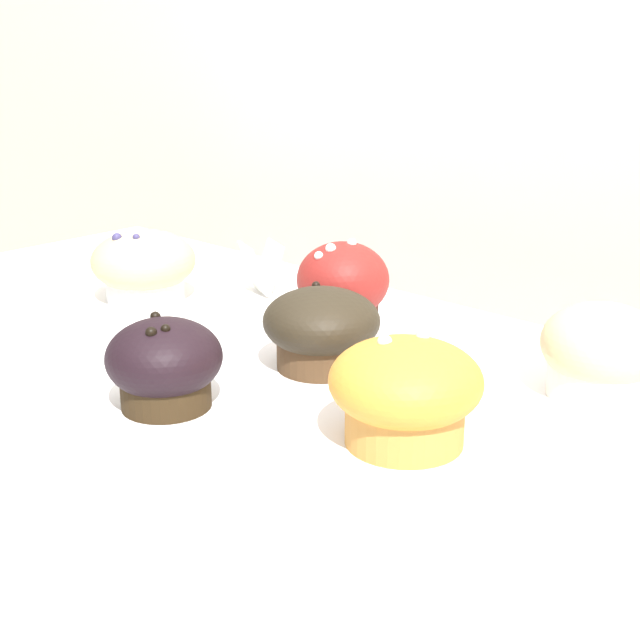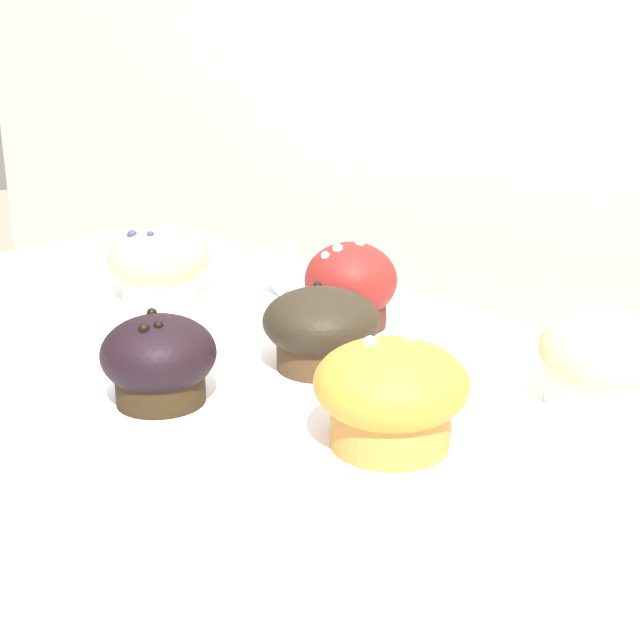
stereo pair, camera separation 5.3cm
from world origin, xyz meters
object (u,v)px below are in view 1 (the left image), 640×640
object	(u,v)px
muffin_back_center	(602,352)
muffin_front_right	(343,286)
muffin_back_right	(164,364)
muffin_front_left	(321,328)
muffin_back_left	(408,390)
muffin_front_center	(144,266)

from	to	relation	value
muffin_back_center	muffin_front_right	bearing A→B (deg)	-178.32
muffin_back_right	muffin_front_left	size ratio (longest dim) A/B	0.89
muffin_front_right	muffin_back_center	size ratio (longest dim) A/B	0.94
muffin_back_right	muffin_back_center	distance (m)	0.37
muffin_back_left	muffin_back_right	distance (m)	0.21
muffin_front_left	muffin_front_center	bearing A→B (deg)	176.41
muffin_back_left	muffin_front_left	world-z (taller)	muffin_back_left
muffin_front_center	muffin_back_center	size ratio (longest dim) A/B	1.15
muffin_front_center	muffin_front_right	distance (m)	0.24
muffin_back_right	muffin_front_left	xyz separation A→B (m)	(0.03, 0.15, 0.00)
muffin_back_left	muffin_front_right	world-z (taller)	muffin_front_right
muffin_back_right	muffin_back_center	size ratio (longest dim) A/B	0.93
muffin_front_center	muffin_front_left	xyz separation A→B (m)	(0.29, -0.02, -0.00)
muffin_back_right	muffin_front_center	bearing A→B (deg)	146.50
muffin_back_left	muffin_back_center	xyz separation A→B (m)	(0.07, 0.18, -0.00)
muffin_front_center	muffin_back_center	bearing A→B (deg)	10.44
muffin_back_right	muffin_front_right	distance (m)	0.26
muffin_front_left	muffin_front_right	distance (m)	0.12
muffin_front_center	muffin_back_left	xyz separation A→B (m)	(0.45, -0.09, 0.00)
muffin_front_left	muffin_front_right	size ratio (longest dim) A/B	1.12
muffin_front_left	muffin_back_center	bearing A→B (deg)	27.27
muffin_back_left	muffin_front_left	size ratio (longest dim) A/B	1.08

